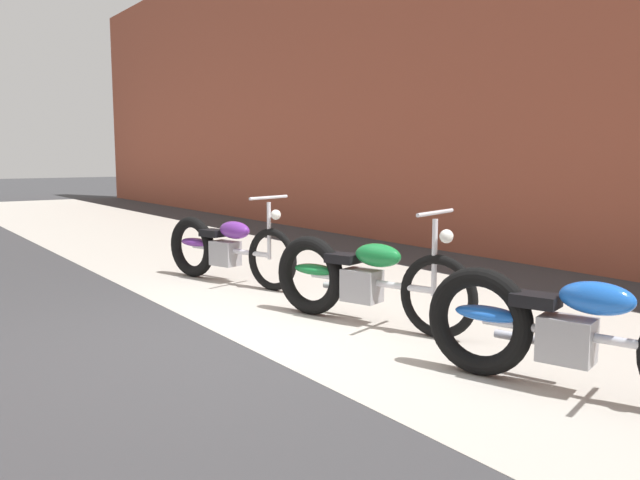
# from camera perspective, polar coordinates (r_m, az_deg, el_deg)

# --- Properties ---
(ground_plane) EXTENTS (80.00, 80.00, 0.00)m
(ground_plane) POSITION_cam_1_polar(r_m,az_deg,el_deg) (5.24, -7.59, -8.79)
(ground_plane) COLOR #38383A
(sidewalk_slab) EXTENTS (36.00, 3.50, 0.01)m
(sidewalk_slab) POSITION_cam_1_polar(r_m,az_deg,el_deg) (6.22, 6.90, -6.16)
(sidewalk_slab) COLOR #B2ADA3
(sidewalk_slab) RESTS_ON ground
(brick_building_wall) EXTENTS (36.00, 0.50, 6.01)m
(brick_building_wall) POSITION_cam_1_polar(r_m,az_deg,el_deg) (8.89, 24.72, 16.81)
(brick_building_wall) COLOR brown
(brick_building_wall) RESTS_ON ground
(motorcycle_purple) EXTENTS (1.95, 0.80, 1.03)m
(motorcycle_purple) POSITION_cam_1_polar(r_m,az_deg,el_deg) (7.61, -8.71, -0.67)
(motorcycle_purple) COLOR black
(motorcycle_purple) RESTS_ON ground
(motorcycle_green) EXTENTS (1.94, 0.83, 1.03)m
(motorcycle_green) POSITION_cam_1_polar(r_m,az_deg,el_deg) (5.69, 3.05, -3.33)
(motorcycle_green) COLOR black
(motorcycle_green) RESTS_ON ground
(motorcycle_blue) EXTENTS (1.95, 0.83, 1.03)m
(motorcycle_blue) POSITION_cam_1_polar(r_m,az_deg,el_deg) (4.30, 19.87, -7.30)
(motorcycle_blue) COLOR black
(motorcycle_blue) RESTS_ON ground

